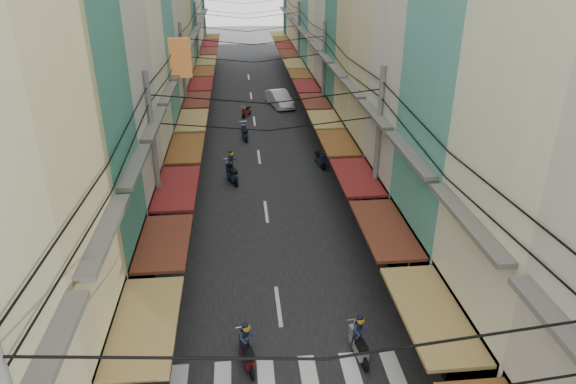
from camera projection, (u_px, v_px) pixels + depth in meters
ground at (275, 277)px, 21.74m from camera, size 160.00×160.00×0.00m
road at (255, 129)px, 39.74m from camera, size 10.00×80.00×0.02m
sidewalk_left at (170, 131)px, 39.15m from camera, size 3.00×80.00×0.06m
sidewalk_right at (338, 126)px, 40.31m from camera, size 3.00×80.00×0.06m
crosswalk at (289, 384)px, 16.33m from camera, size 7.55×2.40×0.01m
building_row_left at (126, 0)px, 31.77m from camera, size 7.80×67.67×23.70m
building_row_right at (376, 4)px, 33.23m from camera, size 7.80×68.98×22.59m
utility_poles at (256, 54)px, 32.44m from camera, size 10.20×66.13×8.20m
white_car at (280, 106)px, 45.50m from camera, size 5.23×3.05×1.73m
bicycle at (432, 291)px, 20.86m from camera, size 1.86×1.14×1.20m
moving_scooters at (265, 199)px, 27.31m from camera, size 6.03×30.12×2.00m
parked_scooters at (377, 312)px, 18.85m from camera, size 13.16×14.64×1.01m
pedestrians at (183, 234)px, 22.95m from camera, size 13.52×21.60×2.20m
market_umbrella at (477, 261)px, 18.68m from camera, size 2.48×2.48×2.61m
traffic_sign at (408, 265)px, 18.93m from camera, size 0.10×0.61×2.76m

